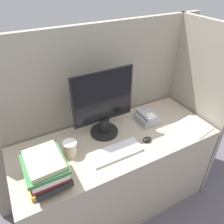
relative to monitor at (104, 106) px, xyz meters
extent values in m
cube|color=gray|center=(0.04, 0.22, -0.24)|extent=(1.96, 0.04, 1.55)
cube|color=gray|center=(0.86, -0.09, -0.24)|extent=(0.04, 0.68, 1.55)
cube|color=tan|center=(0.04, -0.12, -0.63)|extent=(1.56, 0.62, 0.77)
cylinder|color=black|center=(0.00, 0.00, -0.24)|extent=(0.22, 0.22, 0.02)
cylinder|color=black|center=(0.00, 0.00, -0.17)|extent=(0.08, 0.08, 0.12)
cube|color=black|center=(0.00, 0.00, 0.08)|extent=(0.47, 0.02, 0.41)
cube|color=black|center=(0.00, -0.01, 0.08)|extent=(0.44, 0.01, 0.38)
cube|color=silver|center=(-0.03, -0.25, -0.24)|extent=(0.38, 0.14, 0.02)
ellipsoid|color=black|center=(0.24, -0.25, -0.23)|extent=(0.07, 0.05, 0.03)
cylinder|color=beige|center=(-0.31, -0.10, -0.20)|extent=(0.09, 0.09, 0.10)
cylinder|color=white|center=(-0.31, -0.10, -0.14)|extent=(0.10, 0.10, 0.01)
cube|color=gold|center=(-0.51, -0.25, -0.23)|extent=(0.25, 0.24, 0.04)
cube|color=#262628|center=(-0.51, -0.27, -0.19)|extent=(0.23, 0.27, 0.04)
cube|color=maroon|center=(-0.52, -0.27, -0.15)|extent=(0.21, 0.23, 0.04)
cube|color=silver|center=(-0.51, -0.26, -0.11)|extent=(0.21, 0.28, 0.03)
cube|color=#38723F|center=(-0.51, -0.26, -0.09)|extent=(0.24, 0.27, 0.02)
cube|color=#C6B78C|center=(-0.51, -0.26, -0.06)|extent=(0.20, 0.26, 0.03)
cube|color=#99999E|center=(0.38, -0.04, -0.21)|extent=(0.16, 0.17, 0.07)
cube|color=white|center=(0.40, -0.07, -0.18)|extent=(0.07, 0.08, 0.00)
cylinder|color=#99999E|center=(0.34, -0.04, -0.16)|extent=(0.04, 0.18, 0.04)
cube|color=white|center=(0.68, -0.29, -0.24)|extent=(0.26, 0.27, 0.01)
camera|label=1|loc=(-0.58, -1.21, 0.87)|focal=35.00mm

